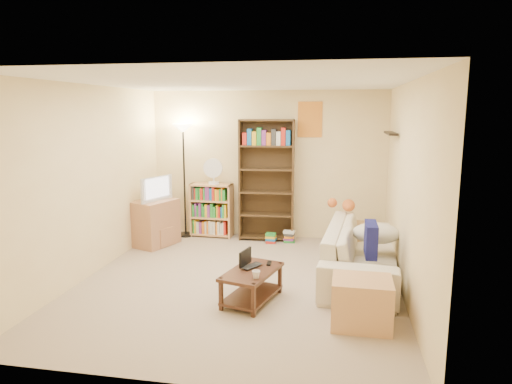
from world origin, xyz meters
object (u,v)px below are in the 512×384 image
tabby_cat (346,205)px  floor_lamp (183,147)px  side_table (360,239)px  television (154,188)px  tv_stand (155,223)px  laptop (255,267)px  mug (256,275)px  end_cabinet (362,302)px  desk_fan (213,171)px  coffee_table (252,282)px  short_bookshelf (212,210)px  sofa (362,251)px  tall_bookshelf (267,177)px

tabby_cat → floor_lamp: floor_lamp is taller
floor_lamp → side_table: size_ratio=3.99×
television → tv_stand: bearing=111.0°
floor_lamp → tv_stand: bearing=-115.9°
laptop → floor_lamp: size_ratio=0.17×
mug → end_cabinet: end_cabinet is taller
desk_fan → floor_lamp: (-0.51, -0.01, 0.39)m
television → desk_fan: size_ratio=1.50×
coffee_table → desk_fan: (-1.16, 2.55, 0.93)m
tabby_cat → short_bookshelf: size_ratio=0.58×
laptop → end_cabinet: (1.19, -0.47, -0.14)m
laptop → sofa: bearing=-22.3°
tv_stand → short_bookshelf: (0.76, 0.68, 0.09)m
sofa → laptop: (-1.26, -0.99, 0.05)m
television → floor_lamp: 0.92m
sofa → short_bookshelf: size_ratio=2.58×
television → short_bookshelf: television is taller
sofa → side_table: size_ratio=4.89×
coffee_table → floor_lamp: 3.31m
floor_lamp → mug: bearing=-57.7°
tabby_cat → short_bookshelf: short_bookshelf is taller
side_table → end_cabinet: (-0.09, -2.37, 0.00)m
television → floor_lamp: size_ratio=0.34×
tall_bookshelf → floor_lamp: bearing=177.7°
sofa → short_bookshelf: (-2.49, 1.53, 0.12)m
sofa → tv_stand: (-3.25, 0.85, 0.03)m
tabby_cat → side_table: 0.57m
mug → desk_fan: desk_fan is taller
coffee_table → tv_stand: bearing=150.7°
mug → floor_lamp: (-1.76, 2.78, 1.13)m
floor_lamp → coffee_table: bearing=-56.7°
mug → short_bookshelf: bearing=114.6°
short_bookshelf → desk_fan: desk_fan is taller
coffee_table → short_bookshelf: 2.87m
coffee_table → floor_lamp: size_ratio=0.48×
floor_lamp → desk_fan: bearing=1.3°
mug → floor_lamp: size_ratio=0.06×
sofa → tall_bookshelf: tall_bookshelf is taller
coffee_table → television: television is taller
sofa → television: television is taller
tv_stand → tall_bookshelf: (1.73, 0.65, 0.70)m
sofa → tabby_cat: 1.03m
floor_lamp → end_cabinet: floor_lamp is taller
tv_stand → desk_fan: bearing=58.9°
television → desk_fan: 1.06m
side_table → floor_lamp: bearing=169.2°
coffee_table → tabby_cat: bearing=76.7°
tv_stand → television: 0.57m
mug → tv_stand: 2.99m
sofa → tabby_cat: tabby_cat is taller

